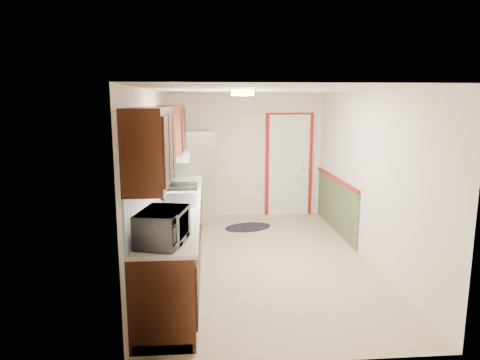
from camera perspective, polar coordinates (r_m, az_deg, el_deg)
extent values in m
cube|color=tan|center=(6.31, 2.94, -10.50)|extent=(3.20, 5.20, 0.12)
cube|color=white|center=(5.90, 3.17, 11.83)|extent=(3.20, 5.20, 0.12)
cube|color=silver|center=(8.45, 0.83, 3.27)|extent=(3.20, 0.10, 2.40)
cube|color=silver|center=(3.59, 8.31, -6.76)|extent=(3.20, 0.10, 2.40)
cube|color=silver|center=(5.98, -11.34, 0.07)|extent=(0.10, 5.20, 2.40)
cube|color=silver|center=(6.36, 16.57, 0.46)|extent=(0.10, 5.20, 2.40)
cube|color=#35170C|center=(5.85, -8.47, -7.67)|extent=(0.60, 4.00, 0.90)
cube|color=silver|center=(5.72, -8.45, -3.18)|extent=(0.63, 4.00, 0.04)
cube|color=#62B0F0|center=(5.69, -11.57, -0.32)|extent=(0.02, 4.00, 0.55)
cube|color=#35170C|center=(4.30, -11.78, 4.47)|extent=(0.35, 1.40, 0.75)
cube|color=#35170C|center=(6.98, -9.04, 6.78)|extent=(0.35, 1.20, 0.75)
cube|color=white|center=(5.72, -11.57, 3.85)|extent=(0.02, 1.00, 0.90)
cube|color=#D45A27|center=(5.69, -11.25, 7.37)|extent=(0.05, 1.12, 0.24)
cube|color=#B7B7BC|center=(5.81, -8.44, -2.71)|extent=(0.52, 0.82, 0.02)
cube|color=white|center=(7.07, -8.50, 3.17)|extent=(0.45, 0.60, 0.15)
cube|color=maroon|center=(8.57, 6.51, 1.95)|extent=(0.94, 0.05, 2.08)
cube|color=white|center=(8.54, 6.55, 1.92)|extent=(0.80, 0.04, 2.00)
cube|color=#495731|center=(7.76, 12.65, -3.27)|extent=(0.02, 2.30, 0.90)
cube|color=maroon|center=(7.66, 12.69, 0.14)|extent=(0.04, 2.30, 0.06)
cylinder|color=#FFD88C|center=(5.67, 0.37, 11.50)|extent=(0.30, 0.30, 0.06)
imported|color=white|center=(4.07, -10.28, -5.68)|extent=(0.43, 0.63, 0.39)
cube|color=#B7B7BC|center=(8.02, -6.15, 0.40)|extent=(0.79, 0.74, 1.73)
cylinder|color=black|center=(7.68, -8.01, -0.75)|extent=(0.02, 0.02, 1.21)
ellipsoid|color=black|center=(7.81, 1.08, -6.30)|extent=(1.00, 0.80, 0.01)
cube|color=black|center=(6.74, -7.91, -0.83)|extent=(0.53, 0.63, 0.02)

